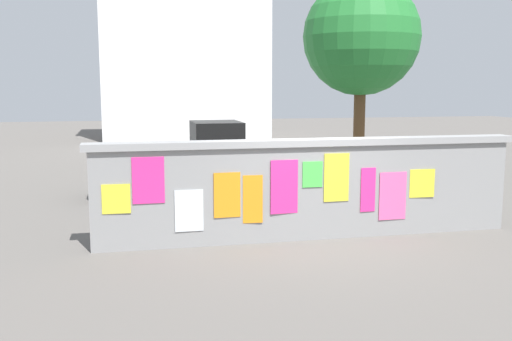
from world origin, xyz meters
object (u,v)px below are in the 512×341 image
object	(u,v)px
motorcycle	(377,177)
tree_roadside	(361,37)
bicycle_far	(440,200)
auto_rickshaw_truck	(177,160)
person_walking	(328,169)
bicycle_near	(220,205)

from	to	relation	value
motorcycle	tree_roadside	world-z (taller)	tree_roadside
motorcycle	bicycle_far	size ratio (longest dim) A/B	1.10
auto_rickshaw_truck	bicycle_far	world-z (taller)	auto_rickshaw_truck
person_walking	tree_roadside	xyz separation A→B (m)	(3.76, 7.32, 3.39)
motorcycle	person_walking	distance (m)	2.86
bicycle_near	bicycle_far	distance (m)	4.61
person_walking	motorcycle	bearing A→B (deg)	43.90
bicycle_near	motorcycle	bearing A→B (deg)	26.69
person_walking	auto_rickshaw_truck	bearing A→B (deg)	134.76
bicycle_near	tree_roadside	distance (m)	10.53
bicycle_near	person_walking	distance (m)	2.45
auto_rickshaw_truck	person_walking	bearing A→B (deg)	-45.24
auto_rickshaw_truck	bicycle_near	size ratio (longest dim) A/B	2.11
bicycle_near	person_walking	world-z (taller)	person_walking
bicycle_far	auto_rickshaw_truck	bearing A→B (deg)	144.56
bicycle_near	bicycle_far	size ratio (longest dim) A/B	1.00
auto_rickshaw_truck	tree_roadside	size ratio (longest dim) A/B	0.56
auto_rickshaw_truck	bicycle_near	distance (m)	3.30
auto_rickshaw_truck	motorcycle	bearing A→B (deg)	-11.44
bicycle_near	person_walking	xyz separation A→B (m)	(2.36, 0.26, 0.62)
tree_roadside	person_walking	bearing A→B (deg)	-117.16
motorcycle	tree_roadside	size ratio (longest dim) A/B	0.29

